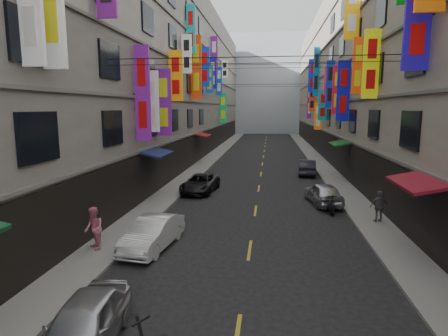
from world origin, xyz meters
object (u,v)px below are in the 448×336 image
(car_left_near, at_px, (84,325))
(car_left_mid, at_px, (153,233))
(car_right_mid, at_px, (323,193))
(car_right_far, at_px, (307,167))
(pedestrian_rfar, at_px, (379,206))
(pedestrian_lfar, at_px, (94,229))
(car_left_far, at_px, (200,183))
(scooter_far_right, at_px, (329,205))

(car_left_near, distance_m, car_left_mid, 6.62)
(car_right_mid, relative_size, car_right_far, 0.97)
(pedestrian_rfar, bearing_deg, car_right_far, -89.30)
(car_right_far, xyz_separation_m, pedestrian_lfar, (-10.20, -19.17, 0.33))
(car_right_mid, bearing_deg, pedestrian_rfar, 111.96)
(car_left_mid, height_order, car_left_far, car_left_mid)
(car_right_mid, bearing_deg, pedestrian_lfar, 32.36)
(car_left_far, height_order, pedestrian_lfar, pedestrian_lfar)
(scooter_far_right, height_order, pedestrian_lfar, pedestrian_lfar)
(car_left_mid, xyz_separation_m, car_right_mid, (8.00, 8.24, 0.02))
(scooter_far_right, xyz_separation_m, car_right_far, (-0.06, 12.02, 0.22))
(scooter_far_right, xyz_separation_m, car_left_mid, (-8.06, -6.45, 0.21))
(scooter_far_right, bearing_deg, pedestrian_lfar, 28.64)
(car_left_near, height_order, car_right_far, car_right_far)
(car_right_mid, xyz_separation_m, pedestrian_lfar, (-10.20, -8.94, 0.33))
(car_left_near, height_order, pedestrian_rfar, pedestrian_rfar)
(scooter_far_right, bearing_deg, car_left_mid, 32.41)
(pedestrian_lfar, bearing_deg, car_left_mid, 66.51)
(pedestrian_lfar, bearing_deg, car_left_far, 127.70)
(pedestrian_lfar, bearing_deg, car_right_far, 110.69)
(car_left_mid, distance_m, car_right_mid, 11.48)
(scooter_far_right, height_order, car_right_mid, car_right_mid)
(car_left_mid, xyz_separation_m, car_left_far, (0.00, 10.61, -0.04))
(car_right_far, bearing_deg, pedestrian_lfar, 66.81)
(car_left_mid, bearing_deg, pedestrian_lfar, -154.99)
(car_left_near, relative_size, car_left_far, 0.86)
(car_left_far, bearing_deg, car_left_mid, -85.11)
(car_right_far, relative_size, pedestrian_lfar, 2.31)
(car_left_mid, distance_m, car_left_far, 10.61)
(car_right_far, bearing_deg, car_left_far, 49.32)
(car_left_near, relative_size, pedestrian_lfar, 2.16)
(car_left_far, distance_m, pedestrian_lfar, 11.53)
(car_right_mid, distance_m, pedestrian_lfar, 13.57)
(scooter_far_right, xyz_separation_m, car_left_far, (-8.06, 4.16, 0.17))
(car_left_near, bearing_deg, car_left_far, 86.80)
(scooter_far_right, relative_size, car_right_far, 0.45)
(car_left_far, relative_size, pedestrian_lfar, 2.51)
(car_right_mid, height_order, pedestrian_rfar, pedestrian_rfar)
(car_left_mid, bearing_deg, car_right_mid, 53.05)
(pedestrian_rfar, bearing_deg, car_right_mid, -67.48)
(car_left_mid, relative_size, car_right_far, 0.98)
(scooter_far_right, xyz_separation_m, pedestrian_lfar, (-10.26, -7.15, 0.55))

